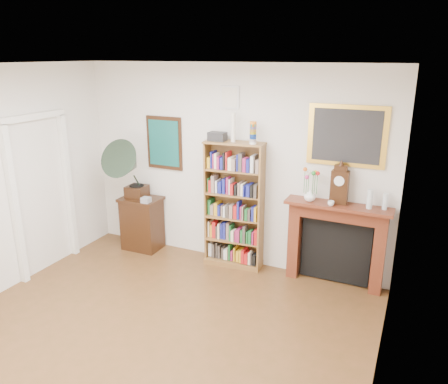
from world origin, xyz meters
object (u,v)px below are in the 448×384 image
Objects in this scene: bookshelf at (234,199)px; side_cabinet at (142,223)px; bottle_right at (385,202)px; gramophone at (129,165)px; flower_vase at (310,195)px; cd_stack at (146,200)px; teacup at (331,203)px; bottle_left at (370,199)px; fireplace at (336,237)px; mantel_clock at (340,185)px.

bookshelf is 1.62m from side_cabinet.
side_cabinet is at bearing -177.87° from bottle_right.
gramophone is 5.97× the size of flower_vase.
bookshelf reaches higher than gramophone.
bookshelf reaches higher than cd_stack.
flower_vase is 0.30m from teacup.
flower_vase is 0.65× the size of bottle_left.
fireplace is 8.42× the size of flower_vase.
teacup is at bearing -8.97° from bookshelf.
bookshelf is 1.34m from teacup.
fireplace is at bearing 2.17° from gramophone.
flower_vase reaches higher than cd_stack.
teacup is (1.33, -0.08, 0.15)m from bookshelf.
bookshelf is 1.64m from gramophone.
side_cabinet is 3.38m from bottle_left.
bookshelf is at bearing 1.60° from side_cabinet.
bookshelf is 1.45m from fireplace.
cd_stack is at bearing -4.88° from gramophone.
bookshelf is at bearing 179.78° from flower_vase.
fireplace is (2.91, 0.14, 0.24)m from side_cabinet.
bookshelf is 1.79m from bottle_left.
mantel_clock is 2.45× the size of bottle_right.
mantel_clock is 0.39m from bottle_left.
teacup is (0.28, -0.08, -0.05)m from flower_vase.
flower_vase is at bearing 5.15° from cd_stack.
bottle_left is at bearing 4.31° from cd_stack.
teacup is at bearing 2.96° from cd_stack.
bookshelf is 25.44× the size of teacup.
bottle_right is at bearing 4.81° from cd_stack.
side_cabinet is 1.68× the size of mantel_clock.
side_cabinet is at bearing 57.07° from gramophone.
cd_stack is (-2.71, -0.29, 0.21)m from fireplace.
bottle_right is (0.17, 0.04, -0.02)m from bottle_left.
mantel_clock is at bearing -178.87° from bottle_right.
cd_stack reaches higher than side_cabinet.
bottle_left is at bearing -8.03° from fireplace.
flower_vase reaches higher than side_cabinet.
side_cabinet is at bearing 177.18° from bookshelf.
flower_vase is at bearing -5.76° from bookshelf.
gramophone is 11.57× the size of teacup.
teacup is at bearing -1.29° from side_cabinet.
mantel_clock is 3.12× the size of flower_vase.
bookshelf is 1.96m from bottle_right.
flower_vase is at bearing -168.02° from fireplace.
bottle_right is (0.55, 0.01, -0.14)m from mantel_clock.
bottle_left is (3.28, 0.09, 0.82)m from side_cabinet.
gramophone reaches higher than teacup.
bottle_right reaches higher than cd_stack.
fireplace is 0.78m from bottle_right.
flower_vase is (2.55, 0.07, 0.78)m from side_cabinet.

